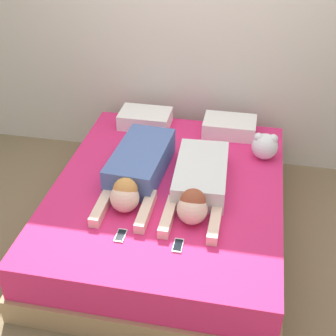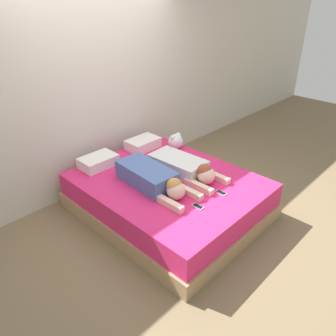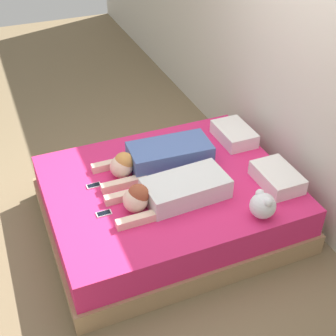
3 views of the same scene
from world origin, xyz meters
name	(u,v)px [view 1 (image 1 of 3)]	position (x,y,z in m)	size (l,w,h in m)	color
ground_plane	(168,232)	(0.00, 0.00, 0.00)	(12.00, 12.00, 0.00)	#7F6B4C
wall_back	(196,25)	(0.00, 1.22, 1.30)	(12.00, 0.06, 2.60)	beige
bed	(168,209)	(0.00, 0.00, 0.23)	(1.75, 2.14, 0.47)	tan
pillow_head_left	(145,119)	(-0.38, 0.86, 0.54)	(0.45, 0.30, 0.14)	white
pillow_head_right	(230,127)	(0.38, 0.86, 0.54)	(0.45, 0.30, 0.14)	white
person_left	(137,169)	(-0.23, 0.01, 0.57)	(0.41, 1.07, 0.23)	#4C66A5
person_right	(199,183)	(0.24, -0.06, 0.56)	(0.40, 1.01, 0.24)	silver
cell_phone_left	(121,236)	(-0.19, -0.61, 0.47)	(0.06, 0.12, 0.01)	silver
cell_phone_right	(178,245)	(0.19, -0.63, 0.47)	(0.06, 0.12, 0.01)	silver
plush_toy	(265,146)	(0.69, 0.52, 0.58)	(0.21, 0.21, 0.22)	white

